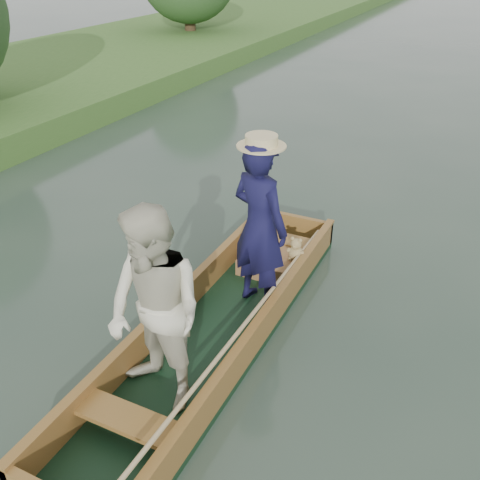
% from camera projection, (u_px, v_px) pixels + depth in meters
% --- Properties ---
extents(ground, '(120.00, 120.00, 0.00)m').
position_uv_depth(ground, '(217.00, 337.00, 5.99)').
color(ground, '#283D30').
rests_on(ground, ground).
extents(trees_far, '(23.05, 16.26, 4.76)m').
position_uv_depth(trees_far, '(326.00, 2.00, 13.18)').
color(trees_far, '#47331E').
rests_on(trees_far, ground).
extents(punt, '(1.19, 5.00, 2.14)m').
position_uv_depth(punt, '(209.00, 290.00, 5.40)').
color(punt, black).
rests_on(punt, ground).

